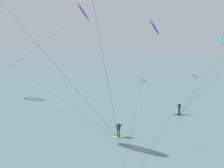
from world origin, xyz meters
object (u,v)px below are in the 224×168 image
object	(u,v)px
surfer_charcoal	(179,109)
surfer_lime	(119,131)
kite_violet	(83,12)
kite_cobalt	(154,27)

from	to	relation	value
surfer_charcoal	surfer_lime	bearing A→B (deg)	-8.56
surfer_lime	surfer_charcoal	bearing A→B (deg)	-90.54
surfer_charcoal	kite_violet	xyz separation A→B (m)	(-21.28, 20.90, 15.64)
surfer_lime	kite_violet	distance (m)	36.35
surfer_lime	kite_violet	size ratio (longest dim) A/B	0.04
surfer_charcoal	kite_violet	world-z (taller)	kite_violet
kite_cobalt	surfer_lime	bearing A→B (deg)	175.27
kite_violet	kite_cobalt	distance (m)	19.47
surfer_lime	kite_cobalt	xyz separation A→B (m)	(1.38, 39.59, 12.61)
surfer_charcoal	kite_violet	bearing A→B (deg)	-105.45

